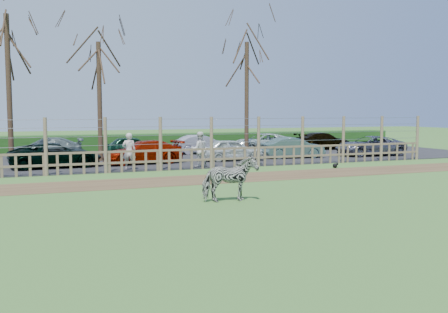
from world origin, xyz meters
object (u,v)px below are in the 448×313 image
object	(u,v)px
car_2	(56,155)
car_12	(263,142)
car_3	(143,152)
car_5	(293,148)
visitor_a	(129,151)
car_13	(323,141)
car_6	(370,146)
car_10	(133,146)
car_9	(46,149)
tree_mid	(99,72)
tree_left	(8,53)
zebra	(230,179)
crow	(335,165)
visitor_b	(199,149)
car_4	(232,150)
car_11	(201,144)
tree_right	(247,71)

from	to	relation	value
car_2	car_12	world-z (taller)	same
car_3	car_5	distance (m)	8.89
visitor_a	car_13	xyz separation A→B (m)	(15.32, 7.53, -0.26)
car_5	car_6	xyz separation A→B (m)	(5.14, -0.42, 0.00)
car_6	car_10	xyz separation A→B (m)	(-13.68, 4.97, 0.00)
car_2	car_9	xyz separation A→B (m)	(-0.32, 4.71, 0.00)
car_3	tree_mid	bearing A→B (deg)	-148.11
tree_left	car_3	distance (m)	8.19
zebra	visitor_a	size ratio (longest dim) A/B	0.96
visitor_a	car_13	world-z (taller)	visitor_a
car_2	car_10	bearing A→B (deg)	-49.26
tree_left	car_5	xyz separation A→B (m)	(15.25, -1.29, -4.98)
tree_left	car_2	xyz separation A→B (m)	(2.02, -1.55, -4.98)
crow	zebra	bearing A→B (deg)	-141.26
car_6	car_9	xyz separation A→B (m)	(-18.69, 4.87, 0.00)
crow	car_2	distance (m)	13.62
car_13	car_3	bearing A→B (deg)	108.82
car_13	car_10	bearing A→B (deg)	90.86
car_2	car_10	size ratio (longest dim) A/B	1.23
visitor_b	car_13	world-z (taller)	visitor_b
zebra	car_12	world-z (taller)	zebra
visitor_b	car_12	distance (m)	10.48
tree_mid	visitor_b	world-z (taller)	tree_mid
car_9	car_10	distance (m)	5.01
car_5	car_9	size ratio (longest dim) A/B	0.88
visitor_b	car_5	world-z (taller)	visitor_b
zebra	car_10	xyz separation A→B (m)	(0.20, 16.27, -0.06)
car_2	car_13	xyz separation A→B (m)	(18.46, 5.20, 0.00)
tree_left	car_4	distance (m)	12.42
crow	car_5	world-z (taller)	car_5
tree_mid	car_12	distance (m)	12.29
car_6	car_13	xyz separation A→B (m)	(0.09, 5.36, 0.00)
car_2	car_13	bearing A→B (deg)	-79.22
zebra	car_2	size ratio (longest dim) A/B	0.38
car_13	tree_mid	bearing A→B (deg)	98.64
car_10	visitor_b	bearing A→B (deg)	-165.06
visitor_a	car_11	world-z (taller)	visitor_a
visitor_b	car_13	size ratio (longest dim) A/B	0.42
car_4	car_10	size ratio (longest dim) A/B	1.00
car_9	visitor_b	bearing A→B (deg)	46.13
tree_right	car_6	world-z (taller)	tree_right
tree_mid	car_12	bearing A→B (deg)	13.70
tree_mid	tree_right	distance (m)	9.02
visitor_a	car_11	bearing A→B (deg)	-110.42
visitor_a	car_12	xyz separation A→B (m)	(10.56, 7.62, -0.26)
car_11	car_12	xyz separation A→B (m)	(4.52, 0.26, 0.00)
tree_left	car_3	bearing A→B (deg)	-12.22
crow	car_5	xyz separation A→B (m)	(0.53, 5.14, 0.52)
tree_right	visitor_b	xyz separation A→B (m)	(-4.93, -5.43, -4.34)
tree_mid	tree_right	world-z (taller)	tree_right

